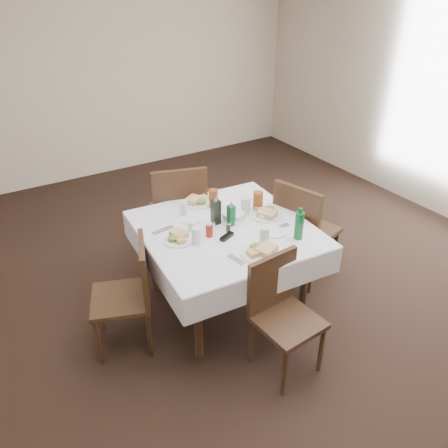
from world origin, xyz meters
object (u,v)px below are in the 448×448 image
Objects in this scene: bread_basket at (234,217)px; green_bottle at (299,225)px; chair_west at (132,289)px; water_n at (184,208)px; oil_cruet_green at (231,214)px; water_e at (246,205)px; chair_north at (179,209)px; ketchup_bottle at (209,230)px; chair_east at (302,227)px; water_s at (264,236)px; water_w at (197,236)px; oil_cruet_dark at (216,211)px; dining_table at (225,236)px; coffee_mug at (193,227)px; chair_south at (280,307)px.

bread_basket is 0.74× the size of green_bottle.
chair_west is 0.81m from water_n.
bread_basket is 0.11m from oil_cruet_green.
chair_west is 6.26× the size of water_e.
green_bottle is at bearing -70.29° from chair_north.
chair_west is at bearing 178.11° from ketchup_bottle.
water_s is (-0.64, -0.29, 0.27)m from chair_east.
water_s is 0.54× the size of green_bottle.
water_w is 0.33m from oil_cruet_dark.
oil_cruet_dark is (0.01, -0.66, 0.28)m from chair_north.
bread_basket is at bearing 118.06° from green_bottle.
water_s is (0.12, -0.35, 0.15)m from dining_table.
water_e is 0.60m from water_w.
green_bottle is (0.12, -0.54, 0.04)m from water_e.
oil_cruet_dark is (-0.03, 0.10, 0.19)m from dining_table.
chair_west is 1.05m from water_s.
dining_table is 10.52× the size of water_w.
oil_cruet_dark is (-0.15, 0.03, 0.08)m from bread_basket.
chair_west is at bearing -148.85° from water_n.
bread_basket is 1.61× the size of ketchup_bottle.
water_n is 0.42m from bread_basket.
coffee_mug is (-0.36, 0.44, -0.03)m from water_s.
chair_south is 0.98× the size of chair_west.
chair_north is 0.74m from bread_basket.
oil_cruet_green is (0.09, -0.09, -0.02)m from oil_cruet_dark.
oil_cruet_green is (-0.06, -0.06, 0.06)m from bread_basket.
chair_south is at bearing -108.66° from water_s.
coffee_mug is (-0.23, 0.82, 0.31)m from chair_south.
water_s is at bearing -71.56° from oil_cruet_dark.
dining_table is 1.33× the size of chair_north.
water_s is 0.37m from oil_cruet_green.
green_bottle reaches higher than oil_cruet_green.
oil_cruet_green is at bearing 99.45° from water_s.
chair_east reaches higher than water_s.
dining_table is 11.14× the size of coffee_mug.
water_s reaches higher than chair_west.
ketchup_bottle is at bearing -1.89° from chair_west.
ketchup_bottle is at bearing -166.20° from dining_table.
chair_west reaches higher than coffee_mug.
coffee_mug is at bearing -107.09° from chair_north.
water_s is 0.63× the size of oil_cruet_green.
water_s is at bearing -80.55° from oil_cruet_green.
bread_basket is 0.18m from oil_cruet_dark.
water_w is (0.52, -0.06, 0.32)m from chair_west.
coffee_mug is (-0.22, -0.01, -0.07)m from oil_cruet_dark.
coffee_mug is at bearing 140.99° from green_bottle.
coffee_mug reaches higher than dining_table.
chair_south is 0.91m from coffee_mug.
water_n is 0.63× the size of bread_basket.
water_w is 0.69× the size of bread_basket.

